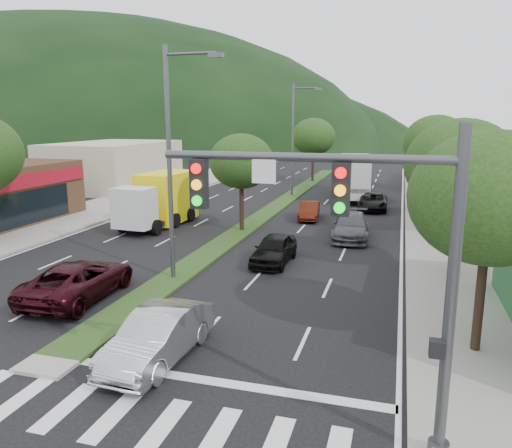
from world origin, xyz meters
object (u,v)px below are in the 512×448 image
(traffic_signal, at_px, (372,242))
(car_queue_c, at_px, (309,211))
(streetlight_mid, at_px, (295,135))
(car_queue_d, at_px, (373,202))
(streetlight_near, at_px, (173,154))
(box_truck, at_px, (161,201))
(tree_r_c, at_px, (446,158))
(tree_r_b, at_px, (461,165))
(tree_r_e, at_px, (430,141))
(suv_maroon, at_px, (79,280))
(car_queue_b, at_px, (351,226))
(tree_r_d, at_px, (436,143))
(tree_med_near, at_px, (241,161))
(sedan_silver, at_px, (158,336))
(motorhome, at_px, (354,176))
(car_queue_a, at_px, (274,249))
(tree_r_a, at_px, (490,198))
(tree_med_far, at_px, (313,137))

(traffic_signal, xyz_separation_m, car_queue_c, (-5.61, 24.53, -4.03))
(streetlight_mid, relative_size, car_queue_d, 2.12)
(streetlight_near, bearing_deg, box_truck, 120.09)
(tree_r_c, bearing_deg, tree_r_b, -90.00)
(tree_r_e, distance_m, suv_maroon, 38.36)
(tree_r_c, xyz_separation_m, car_queue_b, (-5.15, -2.01, -4.00))
(suv_maroon, bearing_deg, tree_r_d, -122.45)
(tree_med_near, bearing_deg, tree_r_c, 9.46)
(tree_r_b, xyz_separation_m, streetlight_near, (-11.79, -4.00, 0.55))
(tree_med_near, bearing_deg, box_truck, 177.61)
(tree_r_e, height_order, sedan_silver, tree_r_e)
(motorhome, bearing_deg, suv_maroon, -110.92)
(sedan_silver, relative_size, car_queue_a, 1.11)
(tree_r_d, xyz_separation_m, car_queue_a, (-8.29, -18.31, -4.47))
(tree_r_a, relative_size, motorhome, 0.68)
(tree_r_e, height_order, tree_med_near, tree_r_e)
(streetlight_near, relative_size, car_queue_c, 2.66)
(tree_r_a, distance_m, tree_r_e, 36.00)
(streetlight_mid, height_order, box_truck, streetlight_mid)
(streetlight_mid, bearing_deg, tree_r_d, -14.27)
(streetlight_mid, distance_m, box_truck, 16.39)
(streetlight_mid, bearing_deg, streetlight_near, -90.00)
(tree_med_far, xyz_separation_m, streetlight_mid, (0.21, -11.00, 0.58))
(streetlight_mid, height_order, car_queue_d, streetlight_mid)
(tree_med_near, relative_size, motorhome, 0.62)
(tree_r_e, relative_size, suv_maroon, 1.22)
(tree_r_a, xyz_separation_m, car_queue_c, (-8.58, 18.99, -4.20))
(tree_med_near, xyz_separation_m, streetlight_near, (0.21, -10.00, 1.16))
(traffic_signal, relative_size, motorhome, 0.72)
(traffic_signal, height_order, car_queue_d, traffic_signal)
(sedan_silver, height_order, car_queue_c, sedan_silver)
(car_queue_b, bearing_deg, streetlight_mid, 110.90)
(tree_r_e, relative_size, streetlight_mid, 0.67)
(tree_med_near, relative_size, tree_med_far, 0.87)
(tree_r_d, bearing_deg, traffic_signal, -95.38)
(tree_r_c, distance_m, car_queue_d, 10.02)
(streetlight_near, relative_size, box_truck, 1.39)
(tree_r_b, height_order, streetlight_near, streetlight_near)
(tree_r_e, relative_size, sedan_silver, 1.46)
(tree_r_c, bearing_deg, traffic_signal, -97.85)
(tree_med_far, relative_size, car_queue_b, 1.35)
(sedan_silver, bearing_deg, car_queue_b, 79.94)
(car_queue_c, distance_m, car_queue_d, 6.48)
(car_queue_a, bearing_deg, car_queue_b, 64.39)
(car_queue_d, height_order, motorhome, motorhome)
(tree_r_a, height_order, car_queue_b, tree_r_a)
(streetlight_mid, distance_m, sedan_silver, 32.54)
(tree_r_b, height_order, streetlight_mid, streetlight_mid)
(suv_maroon, bearing_deg, car_queue_b, -127.88)
(tree_r_e, bearing_deg, box_truck, -129.17)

